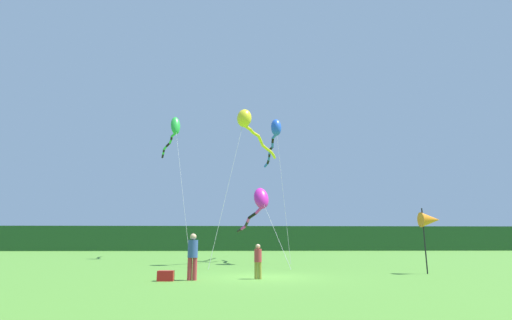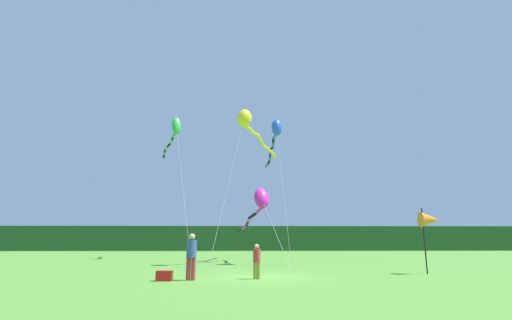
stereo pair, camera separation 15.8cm
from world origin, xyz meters
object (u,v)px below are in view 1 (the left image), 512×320
person_adult (193,254)px  kite_yellow (247,122)px  kite_green (174,130)px  banner_flag_pole (430,220)px  person_child (258,259)px  kite_magenta (259,202)px  kite_blue (275,133)px  cooler_box (166,276)px

person_adult → kite_yellow: kite_yellow is taller
person_adult → kite_green: 21.24m
person_adult → banner_flag_pole: (10.69, 2.48, 1.44)m
person_child → kite_green: bearing=111.1°
kite_magenta → kite_green: bearing=133.3°
kite_yellow → kite_magenta: kite_yellow is taller
person_child → banner_flag_pole: bearing=14.2°
kite_blue → kite_yellow: size_ratio=1.08×
person_adult → cooler_box: size_ratio=2.94×
cooler_box → kite_blue: size_ratio=0.05×
kite_green → banner_flag_pole: bearing=-46.2°
cooler_box → kite_blue: 18.21m
banner_flag_pole → kite_blue: (-6.17, 11.65, 7.56)m
person_child → banner_flag_pole: (8.15, 2.07, 1.66)m
cooler_box → kite_green: kite_green is taller
banner_flag_pole → kite_green: (-14.96, 15.60, 8.86)m
person_adult → person_child: size_ratio=1.30×
person_child → kite_magenta: (0.51, 9.90, 3.26)m
cooler_box → kite_green: (-3.32, 18.28, 11.09)m
person_child → cooler_box: size_ratio=2.26×
person_adult → kite_green: (-4.27, 18.07, 10.30)m
banner_flag_pole → kite_blue: 15.20m
person_adult → kite_magenta: size_ratio=0.17×
kite_blue → kite_magenta: 7.23m
kite_yellow → kite_green: bearing=126.6°
cooler_box → kite_magenta: kite_magenta is taller
person_child → kite_yellow: 12.35m
person_adult → kite_magenta: (3.05, 10.31, 3.04)m
cooler_box → kite_magenta: (4.00, 10.52, 3.83)m
kite_blue → kite_green: kite_green is taller
person_child → banner_flag_pole: 8.57m
person_adult → kite_green: bearing=103.3°
person_adult → cooler_box: (-0.95, -0.21, -0.79)m
banner_flag_pole → kite_magenta: size_ratio=0.29×
person_adult → banner_flag_pole: banner_flag_pole is taller
kite_green → kite_yellow: (6.49, -8.74, -2.00)m
person_child → kite_blue: kite_blue is taller
person_adult → kite_blue: bearing=72.3°
cooler_box → kite_magenta: bearing=69.2°
banner_flag_pole → kite_green: 23.36m
kite_yellow → kite_magenta: 5.42m
kite_green → kite_yellow: 11.07m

